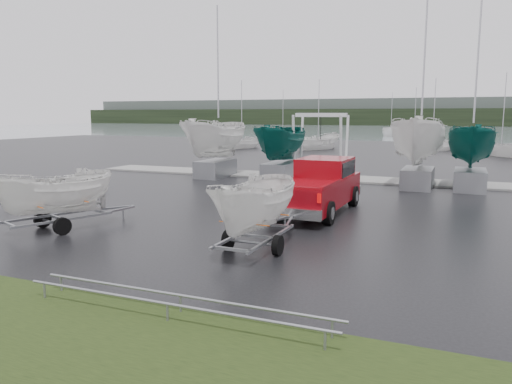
{
  "coord_description": "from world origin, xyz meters",
  "views": [
    {
      "loc": [
        9.24,
        -17.71,
        4.05
      ],
      "look_at": [
        2.2,
        -0.91,
        1.2
      ],
      "focal_mm": 35.0,
      "sensor_mm": 36.0,
      "label": 1
    }
  ],
  "objects_px": {
    "trailer_parked": "(53,156)",
    "boat_hoist": "(321,136)",
    "trailer_hitched": "(255,159)",
    "pickup_truck": "(320,184)"
  },
  "relations": [
    {
      "from": "pickup_truck",
      "to": "trailer_hitched",
      "type": "bearing_deg",
      "value": -90.0
    },
    {
      "from": "pickup_truck",
      "to": "boat_hoist",
      "type": "bearing_deg",
      "value": 106.13
    },
    {
      "from": "trailer_parked",
      "to": "trailer_hitched",
      "type": "bearing_deg",
      "value": 23.26
    },
    {
      "from": "trailer_parked",
      "to": "boat_hoist",
      "type": "xyz_separation_m",
      "value": [
        4.64,
        17.58,
        0.04
      ]
    },
    {
      "from": "pickup_truck",
      "to": "boat_hoist",
      "type": "height_order",
      "value": "boat_hoist"
    },
    {
      "from": "pickup_truck",
      "to": "trailer_parked",
      "type": "xyz_separation_m",
      "value": [
        -7.55,
        -7.02,
        1.49
      ]
    },
    {
      "from": "pickup_truck",
      "to": "trailer_parked",
      "type": "distance_m",
      "value": 10.42
    },
    {
      "from": "trailer_hitched",
      "to": "trailer_parked",
      "type": "xyz_separation_m",
      "value": [
        -7.47,
        -0.21,
        -0.13
      ]
    },
    {
      "from": "pickup_truck",
      "to": "trailer_hitched",
      "type": "height_order",
      "value": "trailer_hitched"
    },
    {
      "from": "trailer_hitched",
      "to": "trailer_parked",
      "type": "relative_size",
      "value": 1.05
    }
  ]
}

